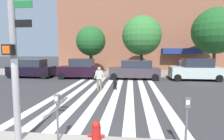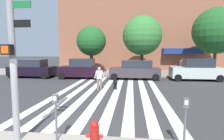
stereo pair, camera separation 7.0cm
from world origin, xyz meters
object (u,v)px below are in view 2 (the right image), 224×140
object	(u,v)px
pedestrian_bystander	(181,67)
parked_car_behind_first	(81,69)
parked_car_fourth_in_line	(196,70)
parked_car_third_in_line	(135,70)
traffic_light_pole	(10,21)
parking_meter_curbside	(185,116)
pedestrian_dog_walker	(99,77)
street_tree_further	(216,31)
parking_meter_third_along	(56,111)
street_tree_middle	(142,36)
dog_on_leash	(115,83)
street_tree_nearest	(91,41)
fire_hydrant	(95,135)
parked_car_near_curb	(32,69)

from	to	relation	value
pedestrian_bystander	parked_car_behind_first	bearing A→B (deg)	-166.89
parked_car_behind_first	parked_car_fourth_in_line	world-z (taller)	parked_car_fourth_in_line
parked_car_behind_first	parked_car_third_in_line	size ratio (longest dim) A/B	0.91
traffic_light_pole	parking_meter_curbside	distance (m)	5.30
traffic_light_pole	pedestrian_dog_walker	xyz separation A→B (m)	(1.06, 7.38, -2.59)
parking_meter_curbside	street_tree_further	world-z (taller)	street_tree_further
traffic_light_pole	parking_meter_curbside	world-z (taller)	traffic_light_pole
parking_meter_third_along	street_tree_middle	size ratio (longest dim) A/B	0.21
parked_car_fourth_in_line	pedestrian_dog_walker	xyz separation A→B (m)	(-8.20, -5.49, -0.06)
street_tree_middle	dog_on_leash	distance (m)	8.64
parking_meter_third_along	street_tree_middle	xyz separation A→B (m)	(3.20, 15.27, 3.38)
traffic_light_pole	street_tree_middle	world-z (taller)	street_tree_middle
street_tree_nearest	pedestrian_dog_walker	size ratio (longest dim) A/B	3.29
parking_meter_curbside	parked_car_fourth_in_line	xyz separation A→B (m)	(4.58, 12.74, -0.05)
traffic_light_pole	pedestrian_dog_walker	distance (m)	7.90
street_tree_middle	street_tree_further	world-z (taller)	street_tree_further
parked_car_fourth_in_line	pedestrian_dog_walker	size ratio (longest dim) A/B	2.76
fire_hydrant	street_tree_nearest	size ratio (longest dim) A/B	0.14
street_tree_nearest	dog_on_leash	distance (m)	8.89
parking_meter_curbside	parked_car_third_in_line	bearing A→B (deg)	94.85
parking_meter_third_along	street_tree_nearest	size ratio (longest dim) A/B	0.25
parked_car_near_curb	pedestrian_bystander	bearing A→B (deg)	8.79
parked_car_fourth_in_line	parked_car_behind_first	bearing A→B (deg)	179.99
parked_car_near_curb	parking_meter_curbside	bearing A→B (deg)	-47.50
street_tree_nearest	street_tree_further	xyz separation A→B (m)	(13.44, 0.23, 1.02)
parking_meter_curbside	parking_meter_third_along	world-z (taller)	same
parked_car_behind_first	dog_on_leash	world-z (taller)	parked_car_behind_first
parked_car_behind_first	parked_car_third_in_line	xyz separation A→B (m)	(5.38, -0.00, -0.04)
street_tree_middle	pedestrian_bystander	size ratio (longest dim) A/B	3.91
traffic_light_pole	parked_car_third_in_line	size ratio (longest dim) A/B	1.21
parked_car_third_in_line	street_tree_further	size ratio (longest dim) A/B	0.67
parking_meter_curbside	parked_car_behind_first	world-z (taller)	parked_car_behind_first
parking_meter_third_along	parking_meter_curbside	bearing A→B (deg)	-0.12
traffic_light_pole	fire_hydrant	distance (m)	3.80
street_tree_middle	dog_on_leash	bearing A→B (deg)	-107.12
parked_car_third_in_line	pedestrian_bystander	xyz separation A→B (m)	(4.89, 2.39, 0.17)
traffic_light_pole	fire_hydrant	bearing A→B (deg)	-4.49
street_tree_nearest	street_tree_middle	distance (m)	5.71
parked_car_behind_first	parked_car_third_in_line	world-z (taller)	parked_car_behind_first
traffic_light_pole	dog_on_leash	bearing A→B (deg)	75.52
parked_car_third_in_line	street_tree_middle	xyz separation A→B (m)	(0.75, 2.53, 3.50)
fire_hydrant	street_tree_further	size ratio (longest dim) A/B	0.11
fire_hydrant	pedestrian_dog_walker	world-z (taller)	pedestrian_dog_walker
traffic_light_pole	parked_car_behind_first	size ratio (longest dim) A/B	1.33
street_tree_nearest	parking_meter_third_along	bearing A→B (deg)	-80.83
parked_car_third_in_line	parked_car_fourth_in_line	size ratio (longest dim) A/B	1.06
parking_meter_curbside	parked_car_near_curb	size ratio (longest dim) A/B	0.29
parking_meter_curbside	pedestrian_bystander	bearing A→B (deg)	75.87
parked_car_behind_first	parked_car_fourth_in_line	xyz separation A→B (m)	(11.04, -0.00, 0.03)
parked_car_fourth_in_line	pedestrian_bystander	world-z (taller)	parked_car_fourth_in_line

